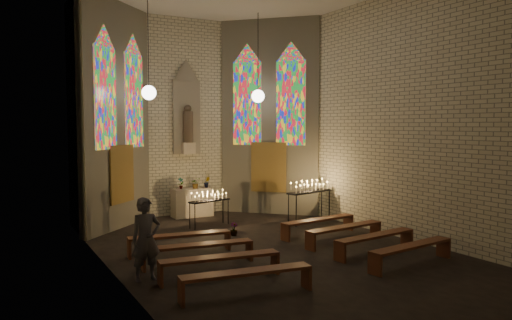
# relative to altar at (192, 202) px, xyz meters

# --- Properties ---
(floor) EXTENTS (12.00, 12.00, 0.00)m
(floor) POSITION_rel_altar_xyz_m (0.00, -5.45, -0.50)
(floor) COLOR black
(floor) RESTS_ON ground
(room) EXTENTS (8.22, 12.43, 7.00)m
(room) POSITION_rel_altar_xyz_m (-0.00, -2.08, 3.22)
(room) COLOR beige
(room) RESTS_ON ground
(altar) EXTENTS (1.40, 0.60, 1.00)m
(altar) POSITION_rel_altar_xyz_m (0.00, 0.00, 0.00)
(altar) COLOR beige
(altar) RESTS_ON ground
(flower_vase_left) EXTENTS (0.24, 0.18, 0.41)m
(flower_vase_left) POSITION_rel_altar_xyz_m (-0.41, 0.02, 0.70)
(flower_vase_left) COLOR #4C723F
(flower_vase_left) RESTS_ON altar
(flower_vase_center) EXTENTS (0.37, 0.33, 0.37)m
(flower_vase_center) POSITION_rel_altar_xyz_m (0.10, -0.09, 0.69)
(flower_vase_center) COLOR #4C723F
(flower_vase_center) RESTS_ON altar
(flower_vase_right) EXTENTS (0.25, 0.22, 0.39)m
(flower_vase_right) POSITION_rel_altar_xyz_m (0.55, -0.04, 0.69)
(flower_vase_right) COLOR #4C723F
(flower_vase_right) RESTS_ON altar
(aisle_flower_pot) EXTENTS (0.23, 0.23, 0.38)m
(aisle_flower_pot) POSITION_rel_altar_xyz_m (-0.06, -3.44, -0.31)
(aisle_flower_pot) COLOR #4C723F
(aisle_flower_pot) RESTS_ON ground
(votive_stand_left) EXTENTS (1.47, 0.69, 1.05)m
(votive_stand_left) POSITION_rel_altar_xyz_m (-0.14, -1.85, 0.40)
(votive_stand_left) COLOR black
(votive_stand_left) RESTS_ON ground
(votive_stand_right) EXTENTS (1.83, 0.86, 1.31)m
(votive_stand_right) POSITION_rel_altar_xyz_m (3.00, -2.87, 0.62)
(votive_stand_right) COLOR black
(votive_stand_right) RESTS_ON ground
(pew_left_0) EXTENTS (2.59, 0.69, 0.49)m
(pew_left_0) POSITION_rel_altar_xyz_m (-2.13, -4.59, -0.10)
(pew_left_0) COLOR #542918
(pew_left_0) RESTS_ON ground
(pew_right_0) EXTENTS (2.59, 0.69, 0.49)m
(pew_right_0) POSITION_rel_altar_xyz_m (2.13, -4.59, -0.10)
(pew_right_0) COLOR #542918
(pew_right_0) RESTS_ON ground
(pew_left_1) EXTENTS (2.59, 0.69, 0.49)m
(pew_left_1) POSITION_rel_altar_xyz_m (-2.13, -5.79, -0.10)
(pew_left_1) COLOR #542918
(pew_left_1) RESTS_ON ground
(pew_right_1) EXTENTS (2.59, 0.69, 0.49)m
(pew_right_1) POSITION_rel_altar_xyz_m (2.13, -5.79, -0.10)
(pew_right_1) COLOR #542918
(pew_right_1) RESTS_ON ground
(pew_left_2) EXTENTS (2.59, 0.69, 0.49)m
(pew_left_2) POSITION_rel_altar_xyz_m (-2.13, -6.99, -0.10)
(pew_left_2) COLOR #542918
(pew_left_2) RESTS_ON ground
(pew_right_2) EXTENTS (2.59, 0.69, 0.49)m
(pew_right_2) POSITION_rel_altar_xyz_m (2.13, -6.99, -0.10)
(pew_right_2) COLOR #542918
(pew_right_2) RESTS_ON ground
(pew_left_3) EXTENTS (2.59, 0.69, 0.49)m
(pew_left_3) POSITION_rel_altar_xyz_m (-2.13, -8.19, -0.10)
(pew_left_3) COLOR #542918
(pew_left_3) RESTS_ON ground
(pew_right_3) EXTENTS (2.59, 0.69, 0.49)m
(pew_right_3) POSITION_rel_altar_xyz_m (2.13, -8.19, -0.10)
(pew_right_3) COLOR #542918
(pew_right_3) RESTS_ON ground
(visitor) EXTENTS (0.65, 0.45, 1.73)m
(visitor) POSITION_rel_altar_xyz_m (-3.50, -6.32, 0.36)
(visitor) COLOR #46444E
(visitor) RESTS_ON ground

